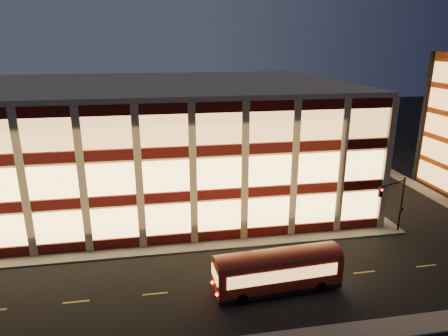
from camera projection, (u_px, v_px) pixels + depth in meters
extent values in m
plane|color=black|center=(176.00, 254.00, 37.71)|extent=(200.00, 200.00, 0.00)
cube|color=#514F4C|center=(144.00, 251.00, 38.13)|extent=(54.00, 2.00, 0.15)
cube|color=#514F4C|center=(329.00, 181.00, 57.45)|extent=(2.00, 30.00, 0.15)
cube|color=#514F4C|center=(398.00, 176.00, 59.27)|extent=(2.00, 30.00, 0.15)
cube|color=tan|center=(142.00, 141.00, 51.07)|extent=(50.00, 30.00, 14.00)
cube|color=tan|center=(139.00, 84.00, 48.89)|extent=(50.40, 30.40, 0.50)
cube|color=#470C0A|center=(143.00, 241.00, 38.78)|extent=(50.10, 0.25, 1.00)
cube|color=#FFC86B|center=(142.00, 221.00, 38.17)|extent=(49.00, 0.20, 3.00)
cube|color=#470C0A|center=(323.00, 177.00, 57.13)|extent=(0.25, 30.10, 1.00)
cube|color=#FFC86B|center=(324.00, 163.00, 56.50)|extent=(0.20, 29.00, 3.00)
cube|color=#470C0A|center=(140.00, 199.00, 37.46)|extent=(50.10, 0.25, 1.00)
cube|color=#FFC86B|center=(139.00, 178.00, 36.84)|extent=(49.00, 0.20, 3.00)
cube|color=#470C0A|center=(326.00, 148.00, 55.81)|extent=(0.25, 30.10, 1.00)
cube|color=#FFC86B|center=(327.00, 133.00, 55.17)|extent=(0.20, 29.00, 3.00)
cube|color=#470C0A|center=(137.00, 154.00, 36.13)|extent=(50.10, 0.25, 1.00)
cube|color=#FFC86B|center=(136.00, 131.00, 35.52)|extent=(49.00, 0.20, 3.00)
cube|color=#470C0A|center=(328.00, 116.00, 54.48)|extent=(0.25, 30.10, 1.00)
cube|color=#FFC86B|center=(329.00, 101.00, 53.85)|extent=(0.20, 29.00, 3.00)
cube|color=black|center=(424.00, 118.00, 55.97)|extent=(0.60, 0.60, 18.00)
cube|color=#FFB059|center=(434.00, 175.00, 54.37)|extent=(0.16, 6.60, 2.60)
cube|color=#FFB059|center=(438.00, 151.00, 53.35)|extent=(0.16, 6.60, 2.60)
cube|color=#FFB059|center=(443.00, 126.00, 52.32)|extent=(0.16, 6.60, 2.60)
cube|color=#FFB059|center=(447.00, 100.00, 51.30)|extent=(0.16, 6.60, 2.60)
cylinder|color=black|center=(401.00, 205.00, 41.44)|extent=(0.18, 0.18, 6.00)
cylinder|color=black|center=(393.00, 184.00, 39.63)|extent=(3.56, 1.63, 0.14)
cube|color=black|center=(381.00, 192.00, 38.79)|extent=(0.32, 0.32, 0.95)
sphere|color=#FF0C05|center=(382.00, 190.00, 38.53)|extent=(0.20, 0.20, 0.20)
cube|color=black|center=(402.00, 209.00, 41.37)|extent=(0.25, 0.18, 0.28)
cube|color=maroon|center=(278.00, 270.00, 31.81)|extent=(10.36, 3.23, 2.35)
cube|color=black|center=(277.00, 285.00, 32.23)|extent=(10.36, 3.23, 0.36)
cylinder|color=black|center=(242.00, 298.00, 30.41)|extent=(0.94, 0.37, 0.92)
cylinder|color=black|center=(234.00, 282.00, 32.49)|extent=(0.94, 0.37, 0.92)
cylinder|color=black|center=(320.00, 287.00, 31.90)|extent=(0.94, 0.37, 0.92)
cylinder|color=black|center=(308.00, 272.00, 33.98)|extent=(0.94, 0.37, 0.92)
cube|color=#FFB059|center=(284.00, 276.00, 30.51)|extent=(8.97, 0.66, 1.02)
cube|color=#FFB059|center=(272.00, 259.00, 32.93)|extent=(8.97, 0.66, 1.02)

